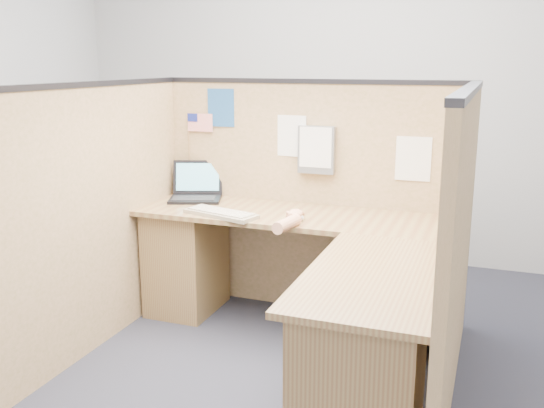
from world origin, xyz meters
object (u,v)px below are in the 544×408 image
at_px(l_desk, 302,292).
at_px(laptop, 200,190).
at_px(keyboard, 221,213).
at_px(mouse, 295,217).

height_order(l_desk, laptop, laptop).
distance_m(laptop, keyboard, 0.51).
bearing_deg(l_desk, keyboard, 161.82).
relative_size(l_desk, laptop, 4.60).
bearing_deg(mouse, l_desk, -62.86).
bearing_deg(laptop, mouse, -42.87).
distance_m(l_desk, laptop, 1.14).
xyz_separation_m(keyboard, mouse, (0.46, 0.04, 0.01)).
distance_m(keyboard, mouse, 0.46).
relative_size(keyboard, mouse, 4.82).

